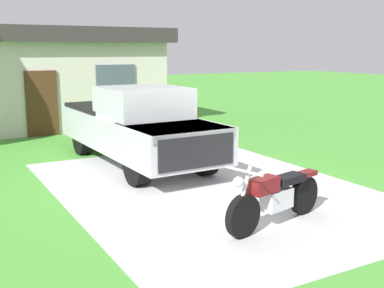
% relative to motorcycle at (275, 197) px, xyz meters
% --- Properties ---
extents(ground_plane, '(80.00, 80.00, 0.00)m').
position_rel_motorcycle_xyz_m(ground_plane, '(0.14, 2.21, -0.47)').
color(ground_plane, '#4A9836').
extents(driveway_pad, '(5.70, 7.89, 0.01)m').
position_rel_motorcycle_xyz_m(driveway_pad, '(0.14, 2.21, -0.47)').
color(driveway_pad, '#BDBDBD').
rests_on(driveway_pad, ground).
extents(motorcycle, '(2.18, 0.85, 1.09)m').
position_rel_motorcycle_xyz_m(motorcycle, '(0.00, 0.00, 0.00)').
color(motorcycle, black).
rests_on(motorcycle, ground).
extents(pickup_truck, '(2.16, 5.68, 1.90)m').
position_rel_motorcycle_xyz_m(pickup_truck, '(-0.26, 5.03, 0.48)').
color(pickup_truck, black).
rests_on(pickup_truck, ground).
extents(neighbor_house, '(9.60, 5.60, 3.50)m').
position_rel_motorcycle_xyz_m(neighbor_house, '(-1.42, 12.52, 1.32)').
color(neighbor_house, beige).
rests_on(neighbor_house, ground).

